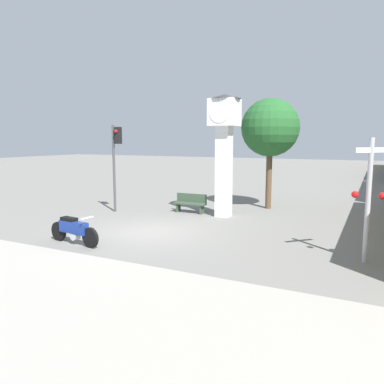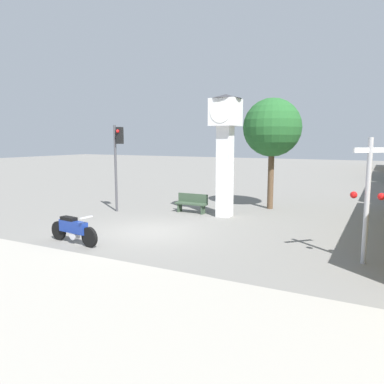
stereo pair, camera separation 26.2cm
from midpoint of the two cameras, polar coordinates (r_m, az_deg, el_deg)
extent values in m
plane|color=slate|center=(14.61, -6.06, -6.04)|extent=(120.00, 120.00, 0.00)
cylinder|color=black|center=(12.83, -14.80, -6.68)|extent=(0.68, 0.19, 0.67)
cylinder|color=black|center=(14.06, -19.13, -5.57)|extent=(0.68, 0.19, 0.67)
cube|color=navy|center=(13.38, -17.11, -5.08)|extent=(1.26, 0.39, 0.40)
cube|color=black|center=(13.50, -17.75, -3.87)|extent=(0.66, 0.33, 0.11)
cylinder|color=silver|center=(13.40, -16.91, -6.28)|extent=(0.34, 0.26, 0.31)
cube|color=silver|center=(12.77, -15.26, -3.76)|extent=(0.13, 0.50, 0.04)
cube|color=white|center=(17.16, 5.47, 3.05)|extent=(0.63, 0.63, 4.14)
cube|color=white|center=(17.15, 5.59, 11.97)|extent=(1.20, 1.20, 1.20)
cylinder|color=white|center=(16.59, 4.78, 12.12)|extent=(0.96, 0.02, 0.96)
cone|color=#333338|center=(17.21, 5.62, 14.29)|extent=(1.44, 1.44, 0.20)
cylinder|color=#47474C|center=(18.71, -11.16, 3.49)|extent=(0.12, 0.12, 4.23)
cube|color=black|center=(18.48, -10.55, 8.47)|extent=(0.28, 0.24, 0.80)
sphere|color=red|center=(18.36, -10.86, 9.09)|extent=(0.16, 0.16, 0.16)
cylinder|color=#B7B7BC|center=(11.64, 25.70, -1.36)|extent=(0.14, 0.14, 3.59)
cube|color=white|center=(11.51, 26.13, 5.76)|extent=(0.82, 0.82, 0.14)
sphere|color=red|center=(11.58, 24.01, -0.40)|extent=(0.20, 0.20, 0.20)
sphere|color=red|center=(11.56, 27.47, -0.62)|extent=(0.20, 0.20, 0.20)
cylinder|color=brown|center=(19.60, 12.27, 1.80)|extent=(0.30, 0.30, 2.97)
sphere|color=#235B28|center=(19.50, 12.50, 9.58)|extent=(2.93, 2.93, 2.93)
cube|color=#384C38|center=(18.16, 0.28, -1.79)|extent=(1.60, 0.44, 0.08)
cube|color=#384C38|center=(18.28, 0.55, -0.93)|extent=(1.60, 0.06, 0.44)
cube|color=#384C38|center=(18.50, -1.49, -2.39)|extent=(0.08, 0.35, 0.41)
cube|color=#384C38|center=(17.92, 2.10, -2.72)|extent=(0.08, 0.35, 0.41)
camera|label=1|loc=(0.13, -89.49, 0.07)|focal=35.00mm
camera|label=2|loc=(0.13, 90.51, -0.07)|focal=35.00mm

